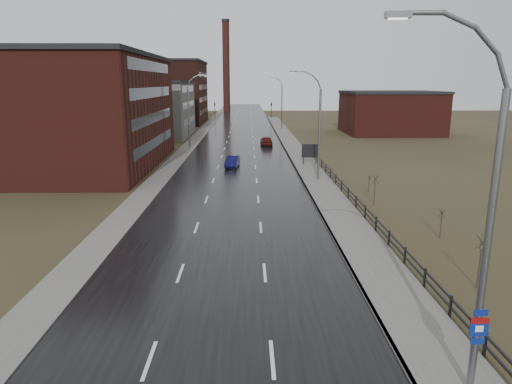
{
  "coord_description": "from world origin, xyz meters",
  "views": [
    {
      "loc": [
        1.43,
        -11.15,
        10.17
      ],
      "look_at": [
        1.94,
        18.59,
        3.0
      ],
      "focal_mm": 32.0,
      "sensor_mm": 36.0,
      "label": 1
    }
  ],
  "objects_px": {
    "streetlight_main": "(480,221)",
    "billboard": "(310,151)",
    "car_near": "(232,162)",
    "car_far": "(266,141)"
  },
  "relations": [
    {
      "from": "streetlight_main",
      "to": "car_near",
      "type": "distance_m",
      "value": 43.31
    },
    {
      "from": "car_near",
      "to": "car_far",
      "type": "bearing_deg",
      "value": 81.18
    },
    {
      "from": "streetlight_main",
      "to": "car_far",
      "type": "xyz_separation_m",
      "value": [
        -4.05,
        61.54,
        -5.27
      ]
    },
    {
      "from": "streetlight_main",
      "to": "billboard",
      "type": "bearing_deg",
      "value": 89.16
    },
    {
      "from": "streetlight_main",
      "to": "billboard",
      "type": "relative_size",
      "value": 4.42
    },
    {
      "from": "car_near",
      "to": "billboard",
      "type": "bearing_deg",
      "value": 10.76
    },
    {
      "from": "billboard",
      "to": "car_near",
      "type": "distance_m",
      "value": 9.73
    },
    {
      "from": "billboard",
      "to": "car_far",
      "type": "bearing_deg",
      "value": 104.12
    },
    {
      "from": "car_near",
      "to": "car_far",
      "type": "relative_size",
      "value": 0.89
    },
    {
      "from": "car_far",
      "to": "streetlight_main",
      "type": "bearing_deg",
      "value": 92.39
    }
  ]
}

